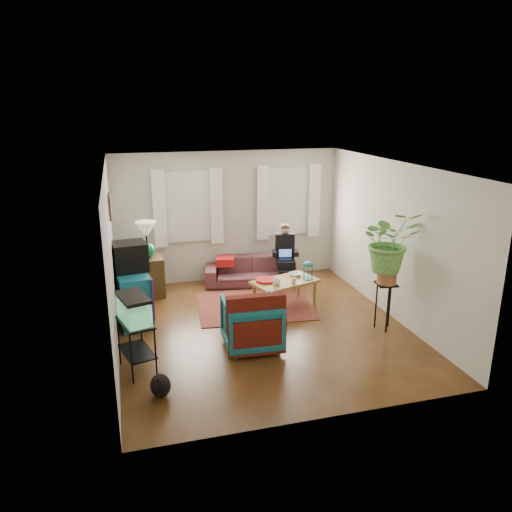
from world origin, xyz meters
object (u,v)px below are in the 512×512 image
object	(u,v)px
plant_stand	(384,306)
aquarium_stand	(137,346)
dresser	(132,297)
armchair	(251,321)
coffee_table	(285,293)
sofa	(252,266)
side_table	(149,277)

from	to	relation	value
plant_stand	aquarium_stand	bearing A→B (deg)	-175.63
dresser	plant_stand	size ratio (longest dim) A/B	1.24
armchair	coffee_table	world-z (taller)	armchair
coffee_table	armchair	bearing A→B (deg)	-143.03
sofa	side_table	bearing A→B (deg)	-163.90
side_table	aquarium_stand	bearing A→B (deg)	-97.24
dresser	aquarium_stand	xyz separation A→B (m)	(-0.01, -1.66, -0.07)
aquarium_stand	coffee_table	world-z (taller)	aquarium_stand
side_table	coffee_table	bearing A→B (deg)	-25.93
armchair	coffee_table	distance (m)	1.70
plant_stand	side_table	bearing A→B (deg)	145.00
armchair	plant_stand	distance (m)	2.20
plant_stand	coffee_table	bearing A→B (deg)	132.18
armchair	coffee_table	size ratio (longest dim) A/B	0.73
plant_stand	sofa	bearing A→B (deg)	119.98
sofa	dresser	bearing A→B (deg)	-140.07
sofa	coffee_table	distance (m)	1.28
dresser	aquarium_stand	distance (m)	1.66
coffee_table	plant_stand	xyz separation A→B (m)	(1.22, -1.34, 0.15)
sofa	aquarium_stand	bearing A→B (deg)	-116.93
side_table	plant_stand	bearing A→B (deg)	-35.00
coffee_table	plant_stand	bearing A→B (deg)	-65.31
side_table	armchair	xyz separation A→B (m)	(1.31, -2.49, 0.04)
dresser	aquarium_stand	world-z (taller)	dresser
sofa	side_table	size ratio (longest dim) A/B	2.44
aquarium_stand	armchair	xyz separation A→B (m)	(1.66, 0.27, 0.06)
aquarium_stand	plant_stand	bearing A→B (deg)	-10.91
aquarium_stand	sofa	bearing A→B (deg)	35.28
sofa	armchair	xyz separation A→B (m)	(-0.71, -2.62, 0.06)
aquarium_stand	armchair	bearing A→B (deg)	-6.22
aquarium_stand	plant_stand	xyz separation A→B (m)	(3.86, 0.30, 0.03)
armchair	plant_stand	bearing A→B (deg)	-176.48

